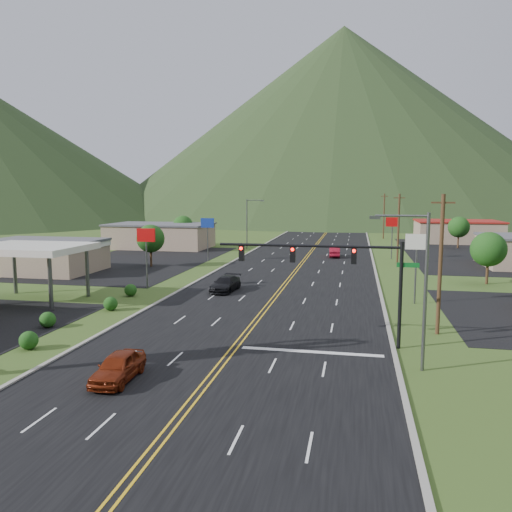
% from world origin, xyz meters
% --- Properties ---
extents(ground, '(500.00, 500.00, 0.00)m').
position_xyz_m(ground, '(0.00, 0.00, 0.00)').
color(ground, '#374A1A').
rests_on(ground, ground).
extents(road, '(20.00, 460.00, 0.04)m').
position_xyz_m(road, '(0.00, 0.00, 0.00)').
color(road, black).
rests_on(road, ground).
extents(curb_east, '(0.30, 460.00, 0.14)m').
position_xyz_m(curb_east, '(10.15, 0.00, 0.00)').
color(curb_east, gray).
rests_on(curb_east, ground).
extents(traffic_signal, '(13.10, 0.43, 7.00)m').
position_xyz_m(traffic_signal, '(6.48, 14.00, 5.33)').
color(traffic_signal, black).
rests_on(traffic_signal, ground).
extents(streetlight_east, '(3.28, 0.25, 9.00)m').
position_xyz_m(streetlight_east, '(11.18, 10.00, 5.18)').
color(streetlight_east, '#59595E').
rests_on(streetlight_east, ground).
extents(streetlight_west, '(3.28, 0.25, 9.00)m').
position_xyz_m(streetlight_west, '(-11.68, 70.00, 5.18)').
color(streetlight_west, '#59595E').
rests_on(streetlight_west, ground).
extents(gas_canopy, '(10.00, 8.00, 5.30)m').
position_xyz_m(gas_canopy, '(-22.00, 22.00, 4.87)').
color(gas_canopy, white).
rests_on(gas_canopy, ground).
extents(building_west_mid, '(14.40, 10.40, 4.10)m').
position_xyz_m(building_west_mid, '(-32.00, 38.00, 2.27)').
color(building_west_mid, tan).
rests_on(building_west_mid, ground).
extents(building_west_far, '(18.40, 11.40, 4.50)m').
position_xyz_m(building_west_far, '(-28.00, 68.00, 2.26)').
color(building_west_far, tan).
rests_on(building_west_far, ground).
extents(building_east_far, '(16.40, 12.40, 4.50)m').
position_xyz_m(building_east_far, '(28.00, 90.00, 2.26)').
color(building_east_far, tan).
rests_on(building_east_far, ground).
extents(pole_sign_west_a, '(2.00, 0.18, 6.40)m').
position_xyz_m(pole_sign_west_a, '(-14.00, 30.00, 5.05)').
color(pole_sign_west_a, '#59595E').
rests_on(pole_sign_west_a, ground).
extents(pole_sign_west_b, '(2.00, 0.18, 6.40)m').
position_xyz_m(pole_sign_west_b, '(-14.00, 52.00, 5.05)').
color(pole_sign_west_b, '#59595E').
rests_on(pole_sign_west_b, ground).
extents(pole_sign_east_a, '(2.00, 0.18, 6.40)m').
position_xyz_m(pole_sign_east_a, '(13.00, 28.00, 5.05)').
color(pole_sign_east_a, '#59595E').
rests_on(pole_sign_east_a, ground).
extents(pole_sign_east_b, '(2.00, 0.18, 6.40)m').
position_xyz_m(pole_sign_east_b, '(13.00, 60.00, 5.05)').
color(pole_sign_east_b, '#59595E').
rests_on(pole_sign_east_b, ground).
extents(tree_west_a, '(3.84, 3.84, 5.82)m').
position_xyz_m(tree_west_a, '(-20.00, 45.00, 3.89)').
color(tree_west_a, '#382314').
rests_on(tree_west_a, ground).
extents(tree_west_b, '(3.84, 3.84, 5.82)m').
position_xyz_m(tree_west_b, '(-25.00, 72.00, 3.89)').
color(tree_west_b, '#382314').
rests_on(tree_west_b, ground).
extents(tree_east_a, '(3.84, 3.84, 5.82)m').
position_xyz_m(tree_east_a, '(22.00, 40.00, 3.89)').
color(tree_east_a, '#382314').
rests_on(tree_east_a, ground).
extents(tree_east_b, '(3.84, 3.84, 5.82)m').
position_xyz_m(tree_east_b, '(26.00, 78.00, 3.89)').
color(tree_east_b, '#382314').
rests_on(tree_east_b, ground).
extents(utility_pole_a, '(1.60, 0.28, 10.00)m').
position_xyz_m(utility_pole_a, '(13.50, 18.00, 5.13)').
color(utility_pole_a, '#382314').
rests_on(utility_pole_a, ground).
extents(utility_pole_b, '(1.60, 0.28, 10.00)m').
position_xyz_m(utility_pole_b, '(13.50, 55.00, 5.13)').
color(utility_pole_b, '#382314').
rests_on(utility_pole_b, ground).
extents(utility_pole_c, '(1.60, 0.28, 10.00)m').
position_xyz_m(utility_pole_c, '(13.50, 95.00, 5.13)').
color(utility_pole_c, '#382314').
rests_on(utility_pole_c, ground).
extents(utility_pole_d, '(1.60, 0.28, 10.00)m').
position_xyz_m(utility_pole_d, '(13.50, 135.00, 5.13)').
color(utility_pole_d, '#382314').
rests_on(utility_pole_d, ground).
extents(mountain_n, '(220.00, 220.00, 85.00)m').
position_xyz_m(mountain_n, '(0.00, 220.00, 42.50)').
color(mountain_n, '#1E3216').
rests_on(mountain_n, ground).
extents(car_red_near, '(1.97, 4.51, 1.51)m').
position_xyz_m(car_red_near, '(-4.74, 5.06, 0.76)').
color(car_red_near, maroon).
rests_on(car_red_near, ground).
extents(car_dark_mid, '(2.53, 5.34, 1.50)m').
position_xyz_m(car_dark_mid, '(-5.45, 30.08, 0.75)').
color(car_dark_mid, black).
rests_on(car_dark_mid, ground).
extents(car_red_far, '(1.85, 4.71, 1.53)m').
position_xyz_m(car_red_far, '(4.32, 60.39, 0.76)').
color(car_red_far, maroon).
rests_on(car_red_far, ground).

